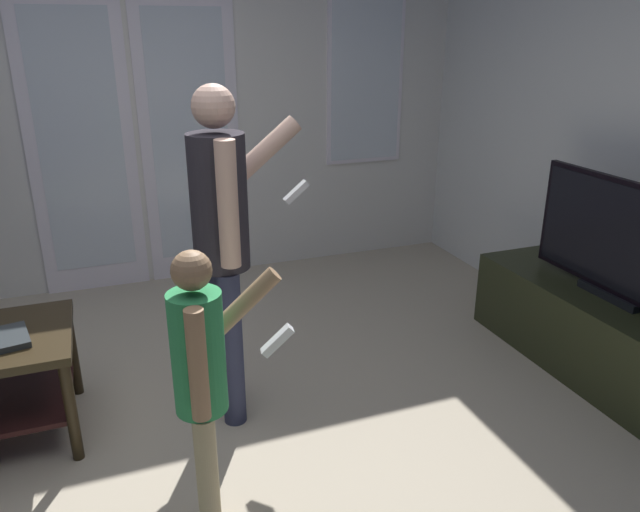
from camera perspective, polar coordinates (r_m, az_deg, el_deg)
name	(u,v)px	position (r m, az deg, el deg)	size (l,w,h in m)	color
ground_plane	(176,485)	(2.76, -13.42, -20.26)	(5.25, 4.71, 0.02)	#B6A890
wall_back_with_doors	(122,109)	(4.46, -18.24, 13.07)	(5.25, 0.09, 2.60)	silver
tv_stand	(602,337)	(3.59, 25.13, -6.96)	(0.48, 1.61, 0.45)	#272B18
flat_screen_tv	(619,241)	(3.40, 26.44, 1.30)	(0.08, 1.08, 0.63)	black
person_adult	(224,230)	(2.70, -9.10, 2.46)	(0.60, 0.43, 1.57)	#32354F
person_child	(203,376)	(2.11, -11.00, -11.09)	(0.45, 0.30, 1.13)	tan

